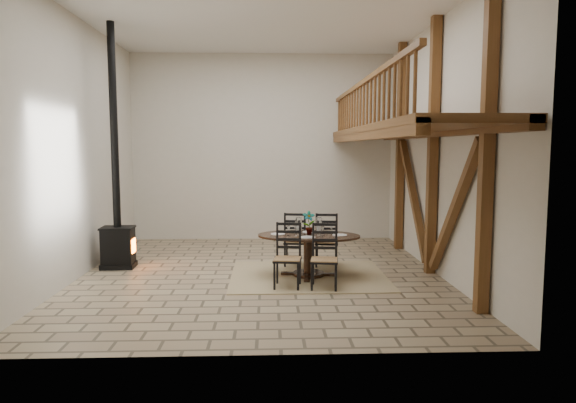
{
  "coord_description": "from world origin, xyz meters",
  "views": [
    {
      "loc": [
        0.16,
        -9.98,
        2.5
      ],
      "look_at": [
        0.55,
        0.4,
        1.41
      ],
      "focal_mm": 32.0,
      "sensor_mm": 36.0,
      "label": 1
    }
  ],
  "objects_px": {
    "dining_table": "(309,253)",
    "log_stack": "(114,256)",
    "wood_stove": "(117,215)",
    "log_basket": "(122,250)"
  },
  "relations": [
    {
      "from": "wood_stove",
      "to": "log_basket",
      "type": "distance_m",
      "value": 1.36
    },
    {
      "from": "wood_stove",
      "to": "dining_table",
      "type": "bearing_deg",
      "value": -13.99
    },
    {
      "from": "dining_table",
      "to": "log_stack",
      "type": "xyz_separation_m",
      "value": [
        -4.13,
        1.24,
        -0.28
      ]
    },
    {
      "from": "wood_stove",
      "to": "log_stack",
      "type": "xyz_separation_m",
      "value": [
        -0.22,
        0.38,
        -0.95
      ]
    },
    {
      "from": "dining_table",
      "to": "wood_stove",
      "type": "bearing_deg",
      "value": 175.43
    },
    {
      "from": "dining_table",
      "to": "wood_stove",
      "type": "distance_m",
      "value": 4.06
    },
    {
      "from": "dining_table",
      "to": "log_stack",
      "type": "height_order",
      "value": "dining_table"
    },
    {
      "from": "dining_table",
      "to": "log_basket",
      "type": "distance_m",
      "value": 4.51
    },
    {
      "from": "dining_table",
      "to": "log_stack",
      "type": "distance_m",
      "value": 4.32
    },
    {
      "from": "dining_table",
      "to": "log_basket",
      "type": "height_order",
      "value": "dining_table"
    }
  ]
}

